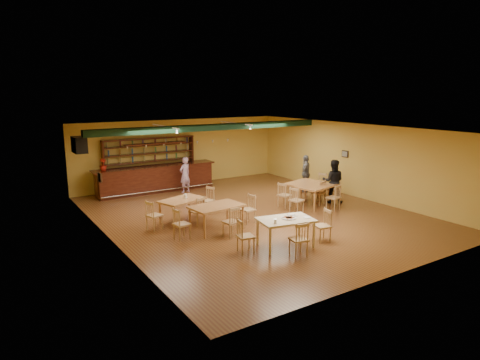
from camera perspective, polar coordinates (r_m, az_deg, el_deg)
floor at (r=15.07m, az=1.78°, el=-4.61°), size 12.00×12.00×0.00m
ceiling_beam at (r=16.90m, az=-3.56°, el=7.08°), size 10.00×0.30×0.25m
track_rail_left at (r=16.65m, az=-10.04°, el=7.09°), size 0.05×2.50×0.05m
track_rail_right at (r=18.12m, az=-0.59°, el=7.64°), size 0.05×2.50×0.05m
ac_unit at (r=16.58m, az=-20.68°, el=4.44°), size 0.34×0.70×0.48m
picture_left at (r=13.56m, az=-18.31°, el=0.33°), size 0.04×0.34×0.28m
picture_right at (r=18.27m, az=13.92°, el=3.41°), size 0.04×0.34×0.28m
bar_counter at (r=18.68m, az=-11.20°, el=0.18°), size 5.31×0.85×1.13m
back_bar_hutch at (r=19.15m, az=-11.96°, el=2.18°), size 4.11×0.40×2.28m
poinsettia at (r=17.87m, az=-17.90°, el=1.97°), size 0.36×0.36×0.50m
dining_table_a at (r=14.37m, az=-7.72°, el=-3.99°), size 1.69×1.31×0.74m
dining_table_b at (r=16.95m, az=8.47°, el=-1.55°), size 1.69×1.25×0.76m
dining_table_c at (r=13.27m, az=-3.15°, el=-5.10°), size 1.71×1.14×0.81m
dining_table_d at (r=16.29m, az=10.22°, el=-2.07°), size 1.78×1.31×0.80m
near_table at (r=11.98m, az=6.11°, el=-7.04°), size 1.65×1.22×0.80m
pizza_tray at (r=11.92m, az=6.55°, el=-5.09°), size 0.43×0.43×0.01m
parmesan_shaker at (r=11.43m, az=4.77°, el=-5.54°), size 0.09×0.09×0.11m
napkin_stack at (r=12.24m, az=6.90°, el=-4.61°), size 0.24×0.20×0.03m
pizza_server at (r=12.05m, az=6.99°, el=-4.86°), size 0.33×0.15×0.00m
side_plate at (r=12.06m, az=8.98°, el=-4.96°), size 0.26×0.26×0.01m
patron_bar at (r=18.27m, az=-7.39°, el=0.69°), size 0.65×0.52×1.53m
patron_right_a at (r=16.81m, az=12.36°, el=-0.17°), size 1.04×1.03×1.70m
patron_right_b at (r=18.44m, az=8.80°, el=0.86°), size 0.99×0.87×1.60m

